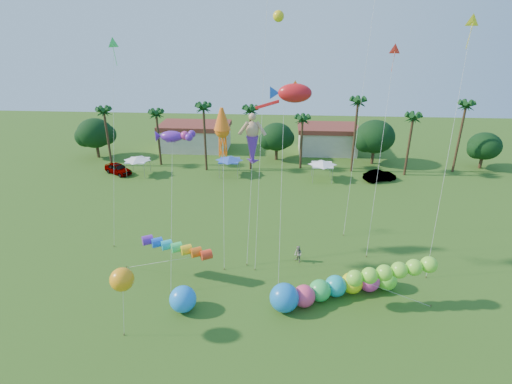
# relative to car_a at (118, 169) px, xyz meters

# --- Properties ---
(ground) EXTENTS (160.00, 160.00, 0.00)m
(ground) POSITION_rel_car_a_xyz_m (23.40, -36.34, -0.84)
(ground) COLOR #285116
(ground) RESTS_ON ground
(tree_line) EXTENTS (69.46, 8.91, 11.00)m
(tree_line) POSITION_rel_car_a_xyz_m (26.96, 7.66, 3.44)
(tree_line) COLOR #3A2819
(tree_line) RESTS_ON ground
(buildings_row) EXTENTS (35.00, 7.00, 4.00)m
(buildings_row) POSITION_rel_car_a_xyz_m (20.30, 13.66, 1.16)
(buildings_row) COLOR beige
(buildings_row) RESTS_ON ground
(tent_row) EXTENTS (31.00, 4.00, 0.60)m
(tent_row) POSITION_rel_car_a_xyz_m (17.40, -0.01, 1.91)
(tent_row) COLOR white
(tent_row) RESTS_ON ground
(car_a) EXTENTS (5.20, 4.28, 1.67)m
(car_a) POSITION_rel_car_a_xyz_m (0.00, 0.00, 0.00)
(car_a) COLOR #4C4C54
(car_a) RESTS_ON ground
(car_b) EXTENTS (5.07, 3.27, 1.58)m
(car_b) POSITION_rel_car_a_xyz_m (39.99, -0.09, -0.05)
(car_b) COLOR #4C4C54
(car_b) RESTS_ON ground
(spectator_b) EXTENTS (1.05, 1.08, 1.75)m
(spectator_b) POSITION_rel_car_a_xyz_m (27.31, -22.77, 0.04)
(spectator_b) COLOR gray
(spectator_b) RESTS_ON ground
(caterpillar_inflatable) EXTENTS (11.55, 5.99, 2.42)m
(caterpillar_inflatable) POSITION_rel_car_a_xyz_m (29.88, -28.28, 0.18)
(caterpillar_inflatable) COLOR #EC3E6C
(caterpillar_inflatable) RESTS_ON ground
(blue_ball) EXTENTS (2.21, 2.21, 2.21)m
(blue_ball) POSITION_rel_car_a_xyz_m (17.69, -30.63, 0.27)
(blue_ball) COLOR #1B86FA
(blue_ball) RESTS_ON ground
(rainbow_tube) EXTENTS (9.96, 3.37, 3.45)m
(rainbow_tube) POSITION_rel_car_a_xyz_m (17.35, -26.79, 2.16)
(rainbow_tube) COLOR #F7391B
(rainbow_tube) RESTS_ON ground
(green_worm) EXTENTS (10.40, 3.05, 3.68)m
(green_worm) POSITION_rel_car_a_xyz_m (31.64, -29.22, 2.03)
(green_worm) COLOR #83EE34
(green_worm) RESTS_ON ground
(orange_ball_kite) EXTENTS (1.91, 1.91, 5.86)m
(orange_ball_kite) POSITION_rel_car_a_xyz_m (14.25, -33.58, 4.16)
(orange_ball_kite) COLOR orange
(orange_ball_kite) RESTS_ON ground
(merman_kite) EXTENTS (2.33, 4.62, 13.79)m
(merman_kite) POSITION_rel_car_a_xyz_m (22.60, -20.13, 10.57)
(merman_kite) COLOR tan
(merman_kite) RESTS_ON ground
(fish_kite) EXTENTS (4.41, 6.22, 17.36)m
(fish_kite) POSITION_rel_car_a_xyz_m (26.39, -22.38, 15.62)
(fish_kite) COLOR red
(fish_kite) RESTS_ON ground
(squid_kite) EXTENTS (1.83, 4.80, 14.92)m
(squid_kite) POSITION_rel_car_a_xyz_m (19.87, -20.79, 11.86)
(squid_kite) COLOR orange
(squid_kite) RESTS_ON ground
(lobster_kite) EXTENTS (3.90, 6.24, 13.62)m
(lobster_kite) POSITION_rel_car_a_xyz_m (15.99, -23.97, 12.11)
(lobster_kite) COLOR #6721A9
(lobster_kite) RESTS_ON ground
(delta_kite_red) EXTENTS (1.97, 4.89, 20.14)m
(delta_kite_red) POSITION_rel_car_a_xyz_m (35.58, -16.77, 18.34)
(delta_kite_red) COLOR red
(delta_kite_red) RESTS_ON ground
(delta_kite_yellow) EXTENTS (2.27, 4.96, 22.64)m
(delta_kite_yellow) POSITION_rel_car_a_xyz_m (40.74, -19.89, 20.80)
(delta_kite_yellow) COLOR yellow
(delta_kite_yellow) RESTS_ON ground
(delta_kite_green) EXTENTS (1.62, 4.89, 20.63)m
(delta_kite_green) POSITION_rel_car_a_xyz_m (8.97, -17.03, 18.83)
(delta_kite_green) COLOR #36E95E
(delta_kite_green) RESTS_ON ground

